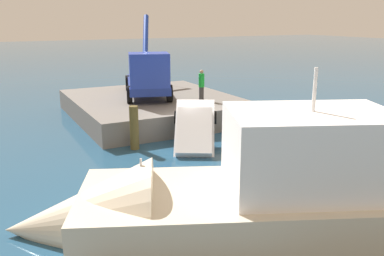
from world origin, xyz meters
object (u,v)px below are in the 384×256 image
dock_worker (201,85)px  moored_yacht (222,211)px  crane_truck (148,76)px  salvaged_car (194,139)px

dock_worker → moored_yacht: size_ratio=0.13×
crane_truck → salvaged_car: crane_truck is taller
salvaged_car → moored_yacht: size_ratio=0.28×
salvaged_car → moored_yacht: (6.74, -2.66, -0.01)m
salvaged_car → dock_worker: bearing=148.3°
crane_truck → salvaged_car: size_ratio=2.31×
dock_worker → salvaged_car: 6.19m
moored_yacht → crane_truck: bearing=166.8°
salvaged_car → crane_truck: bearing=175.2°
dock_worker → salvaged_car: dock_worker is taller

